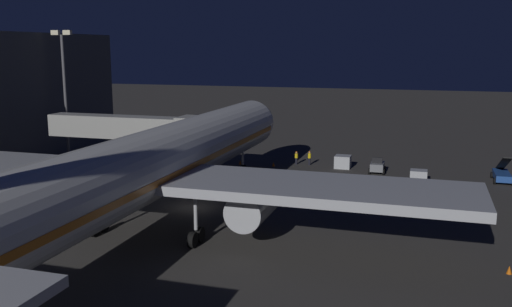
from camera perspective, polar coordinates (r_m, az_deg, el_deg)
name	(u,v)px	position (r m, az deg, el deg)	size (l,w,h in m)	color
ground_plane	(194,207)	(52.70, -6.30, -5.46)	(320.00, 320.00, 0.00)	#383533
airliner_at_gate	(145,168)	(43.41, -11.22, -1.50)	(49.08, 59.75, 19.28)	silver
jet_bridge	(140,128)	(64.66, -11.74, 2.55)	(19.66, 3.40, 7.23)	#9E9E99
apron_floodlight_mast	(65,85)	(78.15, -18.92, 6.65)	(2.90, 0.50, 16.88)	#59595E
baggage_tug_lead	(377,167)	(67.83, 12.26, -1.31)	(1.86, 2.66, 1.95)	slate
belt_loader	(502,174)	(67.75, 23.77, -1.94)	(1.96, 7.44, 3.44)	#234C9E
baggage_container_mid_row	(419,177)	(63.86, 16.24, -2.28)	(1.81, 1.63, 1.46)	#B7BABF
baggage_container_far_row	(343,162)	(69.88, 8.84, -0.84)	(1.90, 1.87, 1.55)	#B7BABF
ground_crew_by_belt_loader	(296,157)	(71.38, 4.14, -0.38)	(0.40, 0.40, 1.68)	black
ground_crew_marshaller_fwd	(309,157)	(71.09, 5.47, -0.39)	(0.40, 0.40, 1.79)	black
traffic_cone_nose_port	(273,164)	(70.08, 1.79, -1.11)	(0.36, 0.36, 0.55)	orange
traffic_cone_nose_starboard	(240,162)	(71.34, -1.62, -0.89)	(0.36, 0.36, 0.55)	orange
traffic_cone_wingtip_svc_side	(509,270)	(41.01, 24.41, -10.75)	(0.36, 0.36, 0.55)	orange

